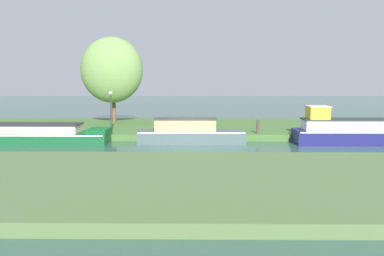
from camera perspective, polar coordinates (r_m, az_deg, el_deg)
ground_plane at (r=24.65m, az=-0.11°, el=-2.41°), size 120.00×120.00×0.00m
riverbank_far at (r=31.56m, az=0.07°, el=-0.00°), size 72.00×10.00×0.40m
riverbank_near at (r=15.79m, az=-0.56°, el=-6.97°), size 72.00×10.00×0.40m
slate_barge at (r=25.75m, az=-0.28°, el=-0.67°), size 6.23×1.59×1.47m
forest_narrowboat at (r=27.66m, az=-20.71°, el=-0.71°), size 9.43×2.39×1.70m
navy_cruiser at (r=27.29m, az=20.14°, el=-0.42°), size 7.27×2.08×2.20m
willow_tree_left at (r=32.98m, az=-10.31°, el=7.37°), size 4.53×3.21×6.33m
lamp_post at (r=28.34m, az=-10.43°, el=2.85°), size 0.24×0.24×2.57m
mooring_post_near at (r=28.28m, az=17.06°, el=-0.11°), size 0.18×0.18×0.57m
mooring_post_far at (r=27.37m, az=8.50°, el=0.17°), size 0.18×0.18×0.84m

